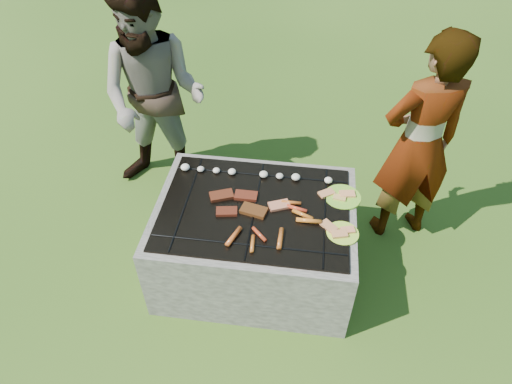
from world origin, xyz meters
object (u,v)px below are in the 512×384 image
fire_pit (255,241)px  plate_near (343,233)px  plate_far (343,197)px  cook (419,145)px  bystander (154,98)px

fire_pit → plate_near: 0.67m
fire_pit → plate_near: plate_near is taller
plate_far → plate_near: plate_far is taller
plate_near → cook: cook is taller
bystander → plate_far: bearing=-19.9°
fire_pit → cook: size_ratio=0.80×
plate_near → bystander: 1.76m
fire_pit → bystander: 1.34m
cook → plate_far: bearing=17.2°
fire_pit → plate_far: (0.56, 0.18, 0.33)m
plate_far → cook: cook is taller
plate_far → bystander: (-1.45, 0.65, 0.24)m
plate_near → cook: 0.87m
bystander → plate_near: bearing=-29.7°
plate_far → bystander: size_ratio=0.15×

